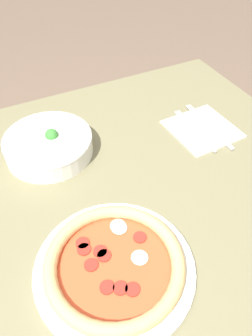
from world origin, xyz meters
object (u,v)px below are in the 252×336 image
Objects in this scene: knife at (211,128)px; pizza at (116,264)px; bowl at (48,144)px; fork at (195,131)px.

pizza is at bearing 124.56° from knife.
fork is at bearing -13.88° from bowl.
pizza is 1.35× the size of bowl.
knife is at bearing 32.72° from pizza.
knife is (0.41, 0.26, -0.01)m from pizza.
bowl is 0.44m from knife.
pizza is at bearing 128.50° from fork.
bowl reaches higher than fork.
fork is 0.05m from knife.
bowl is (-0.02, 0.36, 0.01)m from pizza.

